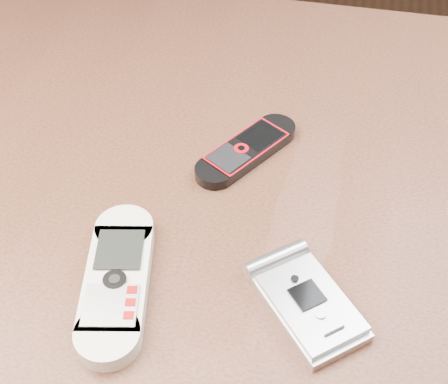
{
  "coord_description": "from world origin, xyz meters",
  "views": [
    {
      "loc": [
        0.09,
        -0.41,
        1.19
      ],
      "look_at": [
        0.01,
        0.0,
        0.76
      ],
      "focal_mm": 50.0,
      "sensor_mm": 36.0,
      "label": 1
    }
  ],
  "objects_px": {
    "nokia_black_red": "(247,150)",
    "motorola_razr": "(308,303)",
    "table": "(220,265)",
    "nokia_white": "(117,280)"
  },
  "relations": [
    {
      "from": "table",
      "to": "motorola_razr",
      "type": "xyz_separation_m",
      "value": [
        0.1,
        -0.11,
        0.11
      ]
    },
    {
      "from": "table",
      "to": "motorola_razr",
      "type": "bearing_deg",
      "value": -47.72
    },
    {
      "from": "table",
      "to": "nokia_black_red",
      "type": "relative_size",
      "value": 8.98
    },
    {
      "from": "table",
      "to": "nokia_black_red",
      "type": "height_order",
      "value": "nokia_black_red"
    },
    {
      "from": "nokia_black_red",
      "to": "motorola_razr",
      "type": "xyz_separation_m",
      "value": [
        0.08,
        -0.18,
        0.0
      ]
    },
    {
      "from": "nokia_white",
      "to": "motorola_razr",
      "type": "bearing_deg",
      "value": -7.73
    },
    {
      "from": "nokia_black_red",
      "to": "motorola_razr",
      "type": "bearing_deg",
      "value": -32.21
    },
    {
      "from": "motorola_razr",
      "to": "table",
      "type": "bearing_deg",
      "value": 92.03
    },
    {
      "from": "motorola_razr",
      "to": "nokia_black_red",
      "type": "bearing_deg",
      "value": 75.32
    },
    {
      "from": "nokia_white",
      "to": "motorola_razr",
      "type": "distance_m",
      "value": 0.16
    }
  ]
}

